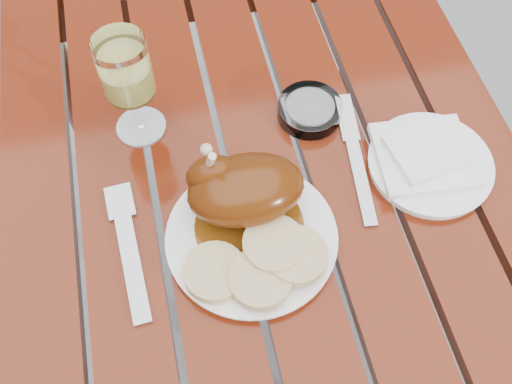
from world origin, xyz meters
TOP-DOWN VIEW (x-y plane):
  - ground at (0.00, 0.00)m, footprint 60.00×60.00m
  - table at (0.00, 0.00)m, footprint 0.80×1.20m
  - dinner_plate at (-0.05, -0.06)m, footprint 0.26×0.26m
  - roast_duck at (-0.05, -0.01)m, footprint 0.17×0.17m
  - bread_dumplings at (-0.05, -0.11)m, footprint 0.20×0.13m
  - wine_glass at (-0.18, 0.18)m, footprint 0.10×0.10m
  - side_plate at (0.25, 0.01)m, footprint 0.25×0.25m
  - napkin at (0.24, 0.02)m, footprint 0.15×0.14m
  - ashtray at (0.09, 0.14)m, footprint 0.13×0.13m
  - fork at (-0.22, -0.04)m, footprint 0.04×0.20m
  - knife at (0.14, 0.03)m, footprint 0.05×0.21m

SIDE VIEW (x-z plane):
  - ground at x=0.00m, z-range 0.00..0.00m
  - table at x=0.00m, z-range 0.00..0.75m
  - knife at x=0.14m, z-range 0.75..0.76m
  - fork at x=-0.22m, z-range 0.75..0.76m
  - side_plate at x=0.25m, z-range 0.75..0.77m
  - dinner_plate at x=-0.05m, z-range 0.75..0.77m
  - ashtray at x=0.09m, z-range 0.75..0.78m
  - napkin at x=0.24m, z-range 0.77..0.78m
  - bread_dumplings at x=-0.05m, z-range 0.77..0.80m
  - roast_duck at x=-0.05m, z-range 0.75..0.87m
  - wine_glass at x=-0.18m, z-range 0.75..0.94m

